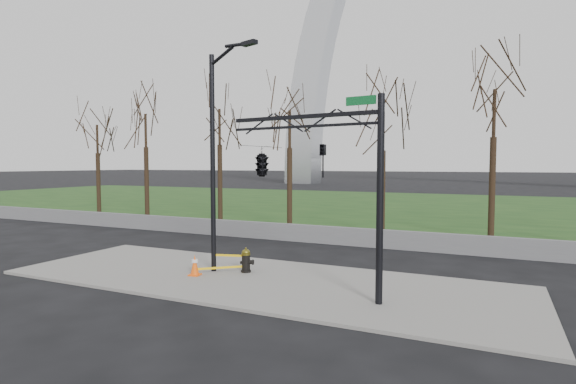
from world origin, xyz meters
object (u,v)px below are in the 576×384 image
at_px(traffic_cone, 195,265).
at_px(traffic_signal_mast, 282,161).
at_px(fire_hydrant, 246,261).
at_px(street_light, 216,146).

height_order(traffic_cone, traffic_signal_mast, traffic_signal_mast).
distance_m(fire_hydrant, traffic_cone, 1.85).
xyz_separation_m(fire_hydrant, traffic_signal_mast, (2.07, -1.30, 3.63)).
distance_m(fire_hydrant, street_light, 4.31).
distance_m(fire_hydrant, traffic_signal_mast, 4.38).
relative_size(traffic_cone, traffic_signal_mast, 0.12).
xyz_separation_m(street_light, traffic_signal_mast, (3.05, -0.90, -0.55)).
relative_size(street_light, traffic_signal_mast, 1.37).
bearing_deg(traffic_signal_mast, traffic_cone, -175.72).
bearing_deg(traffic_cone, street_light, 60.52).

